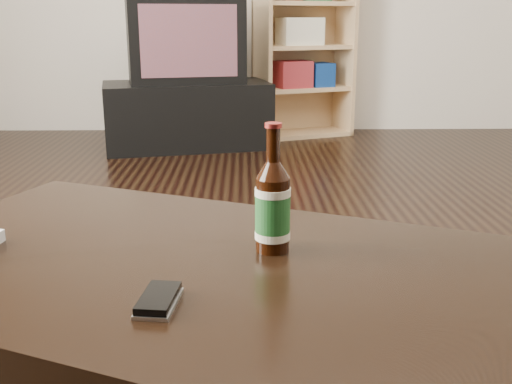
{
  "coord_description": "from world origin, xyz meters",
  "views": [
    {
      "loc": [
        -0.08,
        -1.71,
        0.85
      ],
      "look_at": [
        -0.06,
        -0.69,
        0.56
      ],
      "focal_mm": 42.0,
      "sensor_mm": 36.0,
      "label": 1
    }
  ],
  "objects_px": {
    "tv": "(185,40)",
    "coffee_table": "(196,293)",
    "tv_stand": "(187,115)",
    "phone": "(159,300)",
    "beer_bottle": "(273,207)",
    "bookshelf": "(302,43)"
  },
  "relations": [
    {
      "from": "tv",
      "to": "coffee_table",
      "type": "xyz_separation_m",
      "value": [
        0.3,
        -3.1,
        -0.33
      ]
    },
    {
      "from": "tv_stand",
      "to": "phone",
      "type": "bearing_deg",
      "value": -97.62
    },
    {
      "from": "tv",
      "to": "phone",
      "type": "xyz_separation_m",
      "value": [
        0.26,
        -3.27,
        -0.26
      ]
    },
    {
      "from": "tv",
      "to": "beer_bottle",
      "type": "height_order",
      "value": "tv"
    },
    {
      "from": "tv",
      "to": "tv_stand",
      "type": "bearing_deg",
      "value": 90.0
    },
    {
      "from": "bookshelf",
      "to": "tv_stand",
      "type": "bearing_deg",
      "value": -173.48
    },
    {
      "from": "beer_bottle",
      "to": "tv_stand",
      "type": "bearing_deg",
      "value": 98.22
    },
    {
      "from": "bookshelf",
      "to": "coffee_table",
      "type": "height_order",
      "value": "bookshelf"
    },
    {
      "from": "tv",
      "to": "beer_bottle",
      "type": "bearing_deg",
      "value": -93.99
    },
    {
      "from": "tv_stand",
      "to": "beer_bottle",
      "type": "relative_size",
      "value": 4.67
    },
    {
      "from": "tv_stand",
      "to": "beer_bottle",
      "type": "bearing_deg",
      "value": -93.99
    },
    {
      "from": "bookshelf",
      "to": "beer_bottle",
      "type": "xyz_separation_m",
      "value": [
        -0.37,
        -3.47,
        -0.15
      ]
    },
    {
      "from": "tv_stand",
      "to": "tv",
      "type": "xyz_separation_m",
      "value": [
        0.0,
        -0.0,
        0.5
      ]
    },
    {
      "from": "beer_bottle",
      "to": "phone",
      "type": "relative_size",
      "value": 2.2
    },
    {
      "from": "bookshelf",
      "to": "phone",
      "type": "bearing_deg",
      "value": -119.25
    },
    {
      "from": "beer_bottle",
      "to": "coffee_table",
      "type": "bearing_deg",
      "value": -158.67
    },
    {
      "from": "tv_stand",
      "to": "phone",
      "type": "height_order",
      "value": "phone"
    },
    {
      "from": "coffee_table",
      "to": "phone",
      "type": "relative_size",
      "value": 12.78
    },
    {
      "from": "tv_stand",
      "to": "beer_bottle",
      "type": "distance_m",
      "value": 3.1
    },
    {
      "from": "tv_stand",
      "to": "coffee_table",
      "type": "xyz_separation_m",
      "value": [
        0.3,
        -3.1,
        0.17
      ]
    },
    {
      "from": "coffee_table",
      "to": "phone",
      "type": "bearing_deg",
      "value": -104.12
    },
    {
      "from": "bookshelf",
      "to": "beer_bottle",
      "type": "distance_m",
      "value": 3.49
    }
  ]
}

